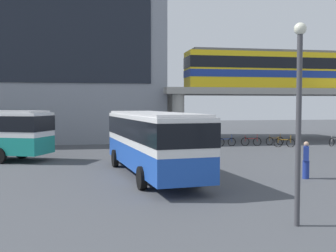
{
  "coord_description": "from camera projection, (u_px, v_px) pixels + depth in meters",
  "views": [
    {
      "loc": [
        -2.55,
        -18.8,
        3.6
      ],
      "look_at": [
        2.09,
        7.3,
        2.2
      ],
      "focal_mm": 43.25,
      "sensor_mm": 36.0,
      "label": 1
    }
  ],
  "objects": [
    {
      "name": "bicycle_red",
      "position": [
        251.0,
        142.0,
        35.58
      ],
      "size": [
        1.76,
        0.46,
        1.04
      ],
      "color": "black",
      "rests_on": "ground_plane"
    },
    {
      "name": "bicycle_blue",
      "position": [
        226.0,
        142.0,
        35.21
      ],
      "size": [
        1.79,
        0.16,
        1.04
      ],
      "color": "black",
      "rests_on": "ground_plane"
    },
    {
      "name": "bicycle_brown",
      "position": [
        275.0,
        141.0,
        36.24
      ],
      "size": [
        1.79,
        0.21,
        1.04
      ],
      "color": "black",
      "rests_on": "ground_plane"
    },
    {
      "name": "bus_main",
      "position": [
        152.0,
        137.0,
        20.33
      ],
      "size": [
        3.89,
        11.27,
        3.22
      ],
      "color": "#1E4CB2",
      "rests_on": "ground_plane"
    },
    {
      "name": "bicycle_silver",
      "position": [
        335.0,
        142.0,
        35.31
      ],
      "size": [
        1.68,
        0.74,
        1.04
      ],
      "color": "black",
      "rests_on": "ground_plane"
    },
    {
      "name": "train",
      "position": [
        294.0,
        70.0,
        41.13
      ],
      "size": [
        22.46,
        2.96,
        3.84
      ],
      "color": "yellow",
      "rests_on": "elevated_platform"
    },
    {
      "name": "bicycle_orange",
      "position": [
        284.0,
        143.0,
        34.38
      ],
      "size": [
        1.73,
        0.57,
        1.04
      ],
      "color": "black",
      "rests_on": "ground_plane"
    },
    {
      "name": "elevated_platform",
      "position": [
        299.0,
        96.0,
        41.37
      ],
      "size": [
        28.7,
        6.51,
        5.17
      ],
      "color": "#9E9B93",
      "rests_on": "ground_plane"
    },
    {
      "name": "station_building",
      "position": [
        5.0,
        38.0,
        40.37
      ],
      "size": [
        30.93,
        12.22,
        20.5
      ],
      "color": "gray",
      "rests_on": "ground_plane"
    },
    {
      "name": "lamp_post",
      "position": [
        299.0,
        106.0,
        11.83
      ],
      "size": [
        0.36,
        0.36,
        5.98
      ],
      "color": "#3F3F44",
      "rests_on": "ground_plane"
    },
    {
      "name": "pedestrian_walking_across",
      "position": [
        306.0,
        161.0,
        19.64
      ],
      "size": [
        0.42,
        0.48,
        1.82
      ],
      "color": "navy",
      "rests_on": "ground_plane"
    },
    {
      "name": "ground_plane",
      "position": [
        133.0,
        155.0,
        28.95
      ],
      "size": [
        120.0,
        120.0,
        0.0
      ],
      "primitive_type": "plane",
      "color": "#47494F"
    }
  ]
}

